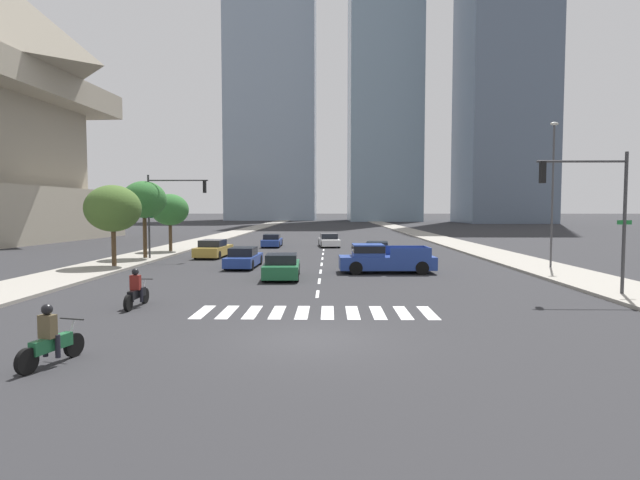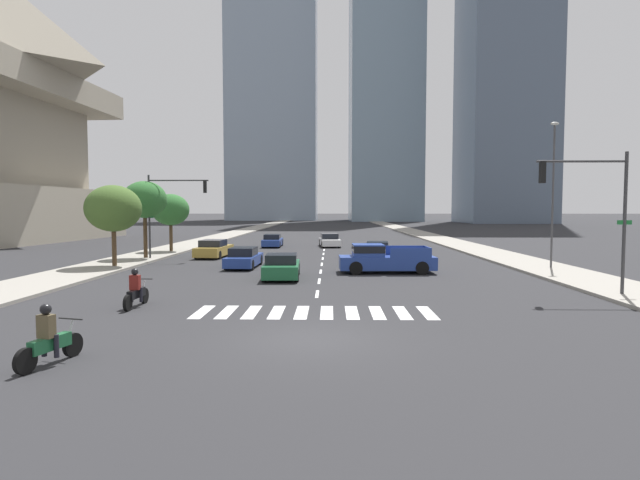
{
  "view_description": "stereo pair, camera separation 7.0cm",
  "coord_description": "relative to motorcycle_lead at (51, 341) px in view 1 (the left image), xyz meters",
  "views": [
    {
      "loc": [
        0.51,
        -14.37,
        3.71
      ],
      "look_at": [
        0.0,
        13.77,
        2.0
      ],
      "focal_mm": 28.71,
      "sensor_mm": 36.0,
      "label": 1
    },
    {
      "loc": [
        0.58,
        -14.37,
        3.71
      ],
      "look_at": [
        0.0,
        13.77,
        2.0
      ],
      "focal_mm": 28.71,
      "sensor_mm": 36.0,
      "label": 2
    }
  ],
  "objects": [
    {
      "name": "pickup_truck",
      "position": [
        9.67,
        17.84,
        0.23
      ],
      "size": [
        5.56,
        2.15,
        1.67
      ],
      "rotation": [
        0.0,
        0.0,
        3.17
      ],
      "color": "navy",
      "rests_on": "ground"
    },
    {
      "name": "sedan_white_1",
      "position": [
        6.58,
        38.45,
        0.01
      ],
      "size": [
        2.21,
        4.41,
        1.3
      ],
      "rotation": [
        0.0,
        0.0,
        -1.47
      ],
      "color": "silver",
      "rests_on": "ground"
    },
    {
      "name": "lane_divider_center",
      "position": [
        6.08,
        34.33,
        -0.58
      ],
      "size": [
        0.14,
        50.0,
        0.01
      ],
      "color": "silver",
      "rests_on": "ground"
    },
    {
      "name": "sidewalk_east",
      "position": [
        19.86,
        32.56,
        -0.51
      ],
      "size": [
        4.0,
        260.0,
        0.15
      ],
      "primitive_type": "cube",
      "color": "gray",
      "rests_on": "ground"
    },
    {
      "name": "office_tower_center_skyline",
      "position": [
        23.37,
        151.25,
        64.6
      ],
      "size": [
        21.15,
        29.12,
        131.44
      ],
      "color": "#7A93A8",
      "rests_on": "ground"
    },
    {
      "name": "sedan_blue_0",
      "position": [
        1.16,
        20.42,
        0.01
      ],
      "size": [
        1.88,
        4.67,
        1.29
      ],
      "rotation": [
        0.0,
        0.0,
        1.54
      ],
      "color": "navy",
      "rests_on": "ground"
    },
    {
      "name": "ground_plane",
      "position": [
        6.08,
        2.56,
        -0.58
      ],
      "size": [
        800.0,
        800.0,
        0.0
      ],
      "primitive_type": "plane",
      "color": "#28282B"
    },
    {
      "name": "street_lamp_east",
      "position": [
        20.16,
        19.57,
        4.58
      ],
      "size": [
        0.5,
        0.24,
        8.79
      ],
      "color": "#3F3F42",
      "rests_on": "sidewalk_east"
    },
    {
      "name": "sedan_silver_4",
      "position": [
        10.14,
        25.94,
        0.01
      ],
      "size": [
        2.21,
        4.5,
        1.28
      ],
      "rotation": [
        0.0,
        0.0,
        -1.67
      ],
      "color": "#B7BABF",
      "rests_on": "ground"
    },
    {
      "name": "motorcycle_lead",
      "position": [
        0.0,
        0.0,
        0.0
      ],
      "size": [
        0.83,
        2.02,
        1.49
      ],
      "rotation": [
        0.0,
        0.0,
        1.32
      ],
      "color": "black",
      "rests_on": "ground"
    },
    {
      "name": "street_tree_third",
      "position": [
        -6.89,
        31.24,
        3.05
      ],
      "size": [
        3.12,
        3.12,
        4.83
      ],
      "color": "#4C3823",
      "rests_on": "sidewalk_west"
    },
    {
      "name": "sidewalk_west",
      "position": [
        -7.69,
        32.56,
        -0.51
      ],
      "size": [
        4.0,
        260.0,
        0.15
      ],
      "primitive_type": "cube",
      "color": "gray",
      "rests_on": "ground"
    },
    {
      "name": "motorcycle_trailing",
      "position": [
        -0.68,
        7.18,
        -0.0
      ],
      "size": [
        0.7,
        2.19,
        1.49
      ],
      "rotation": [
        0.0,
        0.0,
        1.55
      ],
      "color": "black",
      "rests_on": "ground"
    },
    {
      "name": "sedan_blue_3",
      "position": [
        0.98,
        38.14,
        -0.01
      ],
      "size": [
        1.81,
        4.59,
        1.24
      ],
      "rotation": [
        0.0,
        0.0,
        1.58
      ],
      "color": "navy",
      "rests_on": "ground"
    },
    {
      "name": "crosswalk_near",
      "position": [
        6.08,
        6.33,
        -0.58
      ],
      "size": [
        8.55,
        2.41,
        0.01
      ],
      "color": "silver",
      "rests_on": "ground"
    },
    {
      "name": "office_tower_left_skyline",
      "position": [
        -12.61,
        162.28,
        50.22
      ],
      "size": [
        29.07,
        24.11,
        112.98
      ],
      "color": "#8C9EB2",
      "rests_on": "ground"
    },
    {
      "name": "sedan_green_5",
      "position": [
        4.05,
        15.41,
        0.02
      ],
      "size": [
        2.03,
        4.38,
        1.31
      ],
      "rotation": [
        0.0,
        0.0,
        1.61
      ],
      "color": "#1E6038",
      "rests_on": "ground"
    },
    {
      "name": "street_tree_second",
      "position": [
        -6.89,
        25.24,
        3.79
      ],
      "size": [
        3.15,
        3.15,
        5.59
      ],
      "color": "#4C3823",
      "rests_on": "sidewalk_west"
    },
    {
      "name": "street_tree_nearest",
      "position": [
        -6.89,
        19.82,
        3.15
      ],
      "size": [
        3.42,
        3.42,
        5.05
      ],
      "color": "#4C3823",
      "rests_on": "sidewalk_west"
    },
    {
      "name": "sedan_gold_2",
      "position": [
        -2.32,
        27.19,
        0.04
      ],
      "size": [
        2.17,
        4.84,
        1.36
      ],
      "rotation": [
        0.0,
        0.0,
        1.51
      ],
      "color": "#B28E38",
      "rests_on": "ground"
    },
    {
      "name": "traffic_signal_near",
      "position": [
        17.61,
        9.8,
        3.6
      ],
      "size": [
        4.01,
        0.28,
        5.94
      ],
      "rotation": [
        0.0,
        0.0,
        3.14
      ],
      "color": "#333335",
      "rests_on": "sidewalk_east"
    },
    {
      "name": "traffic_signal_far",
      "position": [
        -4.9,
        25.02,
        3.69
      ],
      "size": [
        4.64,
        0.28,
        6.02
      ],
      "color": "#333335",
      "rests_on": "sidewalk_west"
    }
  ]
}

